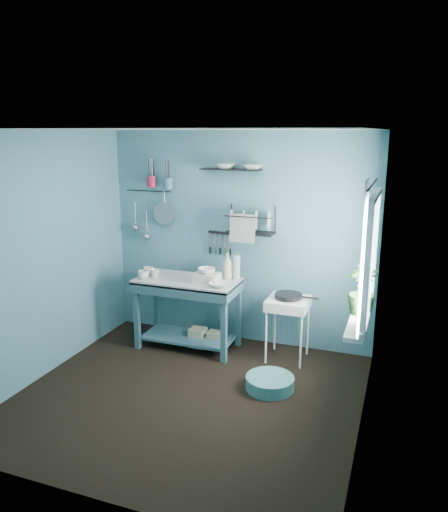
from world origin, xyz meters
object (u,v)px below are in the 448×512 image
(hotplate_stand, at_px, (287,329))
(utensil_cup_teal, at_px, (168,183))
(soap_bottle, at_px, (228,266))
(mug_left, at_px, (143,275))
(mug_right, at_px, (149,271))
(frying_pan, at_px, (289,295))
(utensil_cup_magenta, at_px, (152,182))
(water_bottle, at_px, (236,267))
(dish_rack, at_px, (250,220))
(colander, at_px, (164,214))
(storage_tin_large, at_px, (198,337))
(potted_plant, at_px, (362,290))
(mug_mid, at_px, (155,273))
(storage_tin_small, at_px, (214,340))
(wash_tub, at_px, (207,278))
(work_counter, at_px, (188,313))
(floor_basin, at_px, (270,383))

(hotplate_stand, xyz_separation_m, utensil_cup_teal, (-1.57, 0.29, 1.53))
(soap_bottle, xyz_separation_m, hotplate_stand, (0.75, -0.11, -0.63))
(mug_left, relative_size, mug_right, 1.00)
(frying_pan, distance_m, utensil_cup_magenta, 2.15)
(water_bottle, relative_size, dish_rack, 0.51)
(colander, xyz_separation_m, storage_tin_large, (0.58, -0.36, -1.40))
(mug_left, height_order, potted_plant, potted_plant)
(mug_right, bearing_deg, soap_bottle, 12.26)
(utensil_cup_magenta, bearing_deg, colander, 11.87)
(mug_mid, height_order, storage_tin_small, mug_mid)
(wash_tub, distance_m, soap_bottle, 0.30)
(work_counter, bearing_deg, water_bottle, 30.85)
(utensil_cup_teal, xyz_separation_m, storage_tin_small, (0.70, -0.30, -1.78))
(work_counter, height_order, storage_tin_small, work_counter)
(mug_right, xyz_separation_m, utensil_cup_teal, (0.10, 0.38, 1.00))
(mug_mid, relative_size, wash_tub, 0.36)
(work_counter, distance_m, floor_basin, 1.38)
(mug_right, relative_size, floor_basin, 0.26)
(utensil_cup_magenta, xyz_separation_m, storage_tin_small, (0.92, -0.30, -1.79))
(colander, relative_size, storage_tin_large, 1.27)
(mug_mid, relative_size, soap_bottle, 0.33)
(work_counter, height_order, wash_tub, wash_tub)
(soap_bottle, height_order, utensil_cup_magenta, utensil_cup_magenta)
(dish_rack, bearing_deg, storage_tin_small, -143.12)
(mug_left, bearing_deg, colander, 89.94)
(floor_basin, bearing_deg, soap_bottle, 131.75)
(mug_mid, bearing_deg, mug_right, 153.43)
(potted_plant, bearing_deg, storage_tin_small, 162.27)
(mug_mid, bearing_deg, utensil_cup_magenta, 119.10)
(work_counter, xyz_separation_m, potted_plant, (1.97, -0.45, 0.64))
(hotplate_stand, bearing_deg, mug_left, -176.96)
(wash_tub, xyz_separation_m, utensil_cup_teal, (-0.65, 0.40, 1.00))
(soap_bottle, bearing_deg, storage_tin_large, -154.89)
(mug_left, distance_m, utensil_cup_teal, 1.13)
(mug_mid, xyz_separation_m, wash_tub, (0.63, 0.04, 0.00))
(mug_left, xyz_separation_m, utensil_cup_magenta, (-0.14, 0.54, 1.01))
(wash_tub, bearing_deg, frying_pan, 6.62)
(colander, bearing_deg, frying_pan, -10.94)
(hotplate_stand, xyz_separation_m, storage_tin_small, (-0.87, -0.01, -0.25))
(mug_right, relative_size, storage_tin_small, 0.61)
(dish_rack, height_order, floor_basin, dish_rack)
(dish_rack, xyz_separation_m, potted_plant, (1.33, -0.78, -0.45))
(mug_left, bearing_deg, potted_plant, -6.86)
(hotplate_stand, relative_size, dish_rack, 1.29)
(mug_right, height_order, water_bottle, water_bottle)
(work_counter, height_order, storage_tin_large, work_counter)
(hotplate_stand, bearing_deg, mug_mid, 179.94)
(wash_tub, relative_size, soap_bottle, 0.94)
(utensil_cup_teal, bearing_deg, utensil_cup_magenta, 180.00)
(mug_right, height_order, frying_pan, mug_right)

